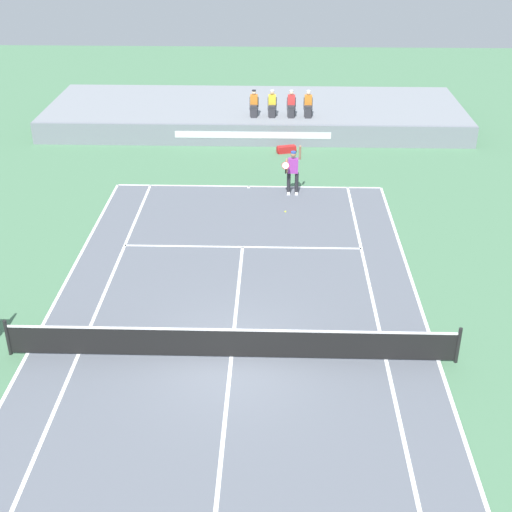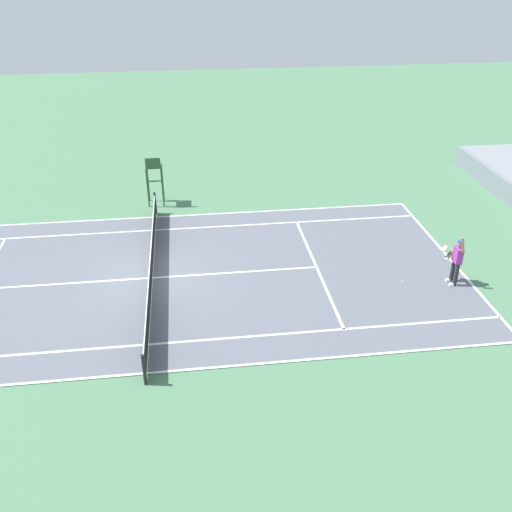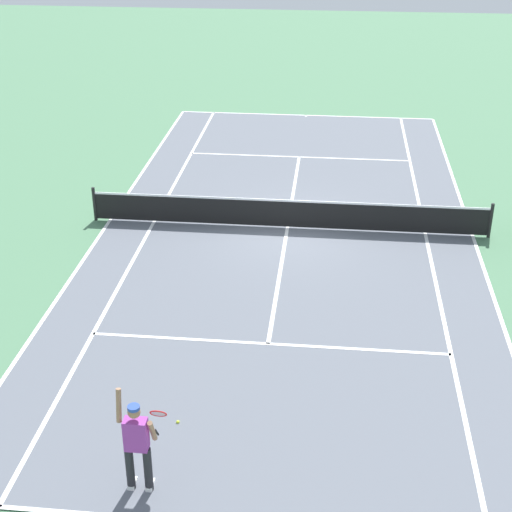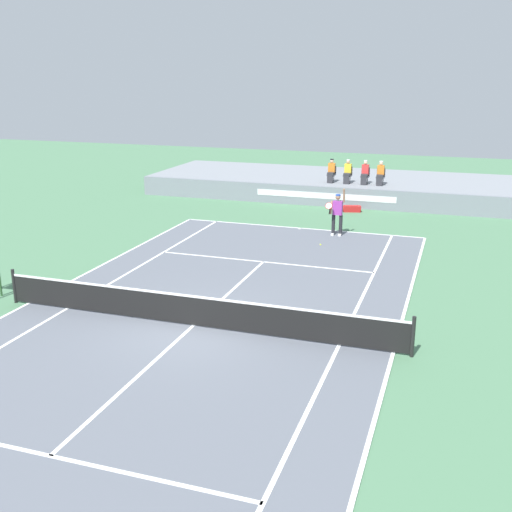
# 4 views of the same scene
# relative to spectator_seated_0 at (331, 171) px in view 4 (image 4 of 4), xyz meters

# --- Properties ---
(ground_plane) EXTENTS (80.00, 80.00, 0.00)m
(ground_plane) POSITION_rel_spectator_seated_0_xyz_m (-0.01, -18.41, -1.66)
(ground_plane) COLOR #4C7A56
(court) EXTENTS (11.08, 23.88, 0.03)m
(court) POSITION_rel_spectator_seated_0_xyz_m (-0.01, -18.41, -1.65)
(court) COLOR slate
(court) RESTS_ON ground
(net) EXTENTS (11.98, 0.10, 1.07)m
(net) POSITION_rel_spectator_seated_0_xyz_m (-0.01, -18.41, -1.14)
(net) COLOR black
(net) RESTS_ON ground
(barrier_wall) EXTENTS (21.25, 0.25, 1.05)m
(barrier_wall) POSITION_rel_spectator_seated_0_xyz_m (-0.01, -1.37, -1.14)
(barrier_wall) COLOR gray
(barrier_wall) RESTS_ON ground
(bleacher_platform) EXTENTS (21.25, 7.02, 1.05)m
(bleacher_platform) POSITION_rel_spectator_seated_0_xyz_m (-0.01, 2.26, -1.14)
(bleacher_platform) COLOR gray
(bleacher_platform) RESTS_ON ground
(spectator_seated_0) EXTENTS (0.44, 0.60, 1.27)m
(spectator_seated_0) POSITION_rel_spectator_seated_0_xyz_m (0.00, 0.00, 0.00)
(spectator_seated_0) COLOR #474C56
(spectator_seated_0) RESTS_ON bleacher_platform
(spectator_seated_1) EXTENTS (0.44, 0.60, 1.27)m
(spectator_seated_1) POSITION_rel_spectator_seated_0_xyz_m (0.89, 0.00, 0.00)
(spectator_seated_1) COLOR #474C56
(spectator_seated_1) RESTS_ON bleacher_platform
(spectator_seated_2) EXTENTS (0.44, 0.60, 1.27)m
(spectator_seated_2) POSITION_rel_spectator_seated_0_xyz_m (1.82, 0.00, 0.00)
(spectator_seated_2) COLOR #474C56
(spectator_seated_2) RESTS_ON bleacher_platform
(spectator_seated_3) EXTENTS (0.44, 0.60, 1.27)m
(spectator_seated_3) POSITION_rel_spectator_seated_0_xyz_m (2.64, 0.00, 0.00)
(spectator_seated_3) COLOR #474C56
(spectator_seated_3) RESTS_ON bleacher_platform
(tennis_player) EXTENTS (0.76, 0.62, 2.08)m
(tennis_player) POSITION_rel_spectator_seated_0_xyz_m (1.79, -7.23, -0.67)
(tennis_player) COLOR #232328
(tennis_player) RESTS_ON ground
(tennis_ball) EXTENTS (0.07, 0.07, 0.07)m
(tennis_ball) POSITION_rel_spectator_seated_0_xyz_m (1.50, -9.04, -1.63)
(tennis_ball) COLOR #D1E533
(tennis_ball) RESTS_ON ground
(equipment_bag) EXTENTS (0.95, 0.56, 0.32)m
(equipment_bag) POSITION_rel_spectator_seated_0_xyz_m (1.59, -2.29, -1.50)
(equipment_bag) COLOR red
(equipment_bag) RESTS_ON ground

